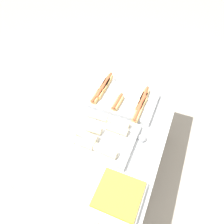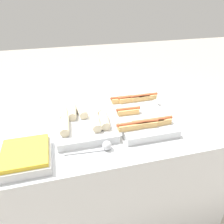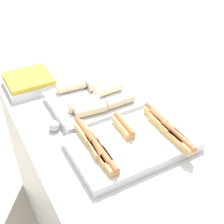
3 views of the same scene
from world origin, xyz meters
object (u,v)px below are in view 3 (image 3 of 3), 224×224
object	(u,v)px
tray_wraps	(95,99)
serving_spoon_near	(53,125)
tray_hotdogs	(132,142)
tray_side_front	(29,82)

from	to	relation	value
tray_wraps	serving_spoon_near	bearing A→B (deg)	-73.88
tray_hotdogs	serving_spoon_near	world-z (taller)	tray_hotdogs
tray_side_front	serving_spoon_near	bearing A→B (deg)	-1.39
tray_hotdogs	tray_side_front	size ratio (longest dim) A/B	2.04
serving_spoon_near	tray_hotdogs	bearing A→B (deg)	41.04
tray_side_front	tray_hotdogs	bearing A→B (deg)	19.43
tray_wraps	serving_spoon_near	size ratio (longest dim) A/B	1.71
tray_wraps	tray_side_front	distance (m)	0.42
tray_hotdogs	tray_side_front	xyz separation A→B (m)	(-0.72, -0.25, -0.00)
serving_spoon_near	tray_side_front	bearing A→B (deg)	178.61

